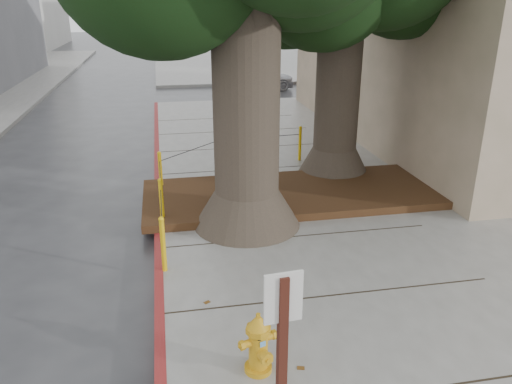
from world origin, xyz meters
The scene contains 8 objects.
ground centered at (0.00, 0.00, 0.00)m, with size 140.00×140.00×0.00m, color #28282B.
sidewalk_far centered at (6.00, 30.00, 0.07)m, with size 16.00×20.00×0.15m, color slate.
curb_red centered at (-2.00, 2.50, 0.07)m, with size 0.14×26.00×0.16m, color maroon.
planter_bed centered at (0.90, 3.90, 0.23)m, with size 6.40×2.60×0.16m, color black.
bollard_ring centered at (-0.87, 4.38, 0.66)m, with size 3.79×5.39×0.95m.
fire_hydrant centered at (-0.87, -1.35, 0.53)m, with size 0.42×0.41×0.78m.
car_silver centered at (2.86, 18.57, 0.65)m, with size 1.52×3.79×1.29m, color #B4B3B9.
car_red centered at (7.27, 19.25, 0.62)m, with size 1.31×3.76×1.24m, color maroon.
Camera 1 is at (-1.78, -5.97, 4.22)m, focal length 35.00 mm.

